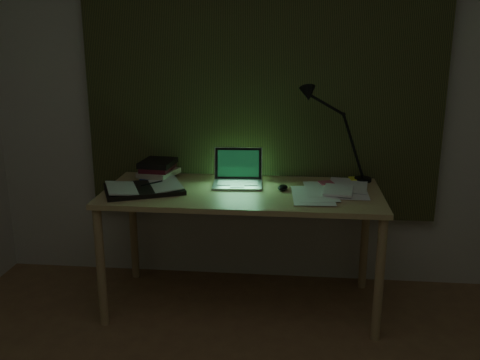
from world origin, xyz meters
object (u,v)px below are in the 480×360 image
Objects in this scene: laptop at (237,169)px; desk_lamp at (366,136)px; desk at (242,249)px; open_textbook at (144,188)px; loose_papers at (329,190)px; book_stack at (158,170)px.

laptop is 0.58× the size of desk_lamp.
desk_lamp reaches higher than laptop.
open_textbook reaches higher than desk.
laptop is at bearing 173.09° from loose_papers.
desk is at bearing -71.39° from laptop.
laptop is at bearing -151.47° from desk_lamp.
desk is 4.86× the size of laptop.
book_stack reaches higher than loose_papers.
open_textbook is (-0.56, -0.07, 0.38)m from desk.
book_stack reaches higher than desk.
desk is 0.71m from book_stack.
open_textbook is (-0.52, -0.16, -0.09)m from laptop.
desk_lamp is (0.71, 0.28, 0.64)m from desk.
book_stack is at bearing 160.28° from desk.
desk is at bearing -16.47° from open_textbook.
open_textbook is at bearing -167.06° from laptop.
book_stack is (0.02, 0.26, 0.04)m from open_textbook.
desk_lamp is at bearing 21.25° from desk.
open_textbook is at bearing -150.46° from desk_lamp.
desk is 4.16× the size of loose_papers.
desk is 0.68m from open_textbook.
loose_papers reaches higher than desk.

